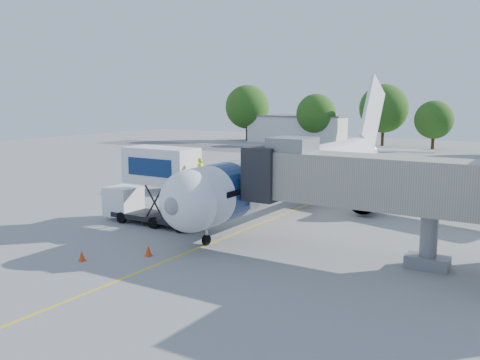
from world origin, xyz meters
The scene contains 14 objects.
ground centered at (0.00, 0.00, 0.00)m, with size 160.00×160.00×0.00m, color gray.
guidance_line centered at (0.00, 0.00, 0.01)m, with size 0.15×70.00×0.01m, color yellow.
taxiway_strip centered at (0.00, 42.00, 0.00)m, with size 120.00×10.00×0.01m, color #59595B.
aircraft centered at (0.00, 4.12, 2.95)m, with size 34.17×37.73×11.35m.
jet_bridge centered at (7.99, -7.00, 4.34)m, with size 13.90×3.20×6.60m.
catering_hiloader centered at (-6.26, -7.00, 2.76)m, with size 8.53×2.44×5.50m.
ground_tug centered at (-0.90, -17.51, 0.70)m, with size 3.74×2.76×1.34m.
safety_cone_a centered at (-1.49, -13.08, 0.31)m, with size 0.41×0.41×0.65m.
safety_cone_b centered at (-3.99, -15.71, 0.29)m, with size 0.38×0.38×0.60m.
outbuilding_left centered at (-28.00, 60.00, 2.66)m, with size 18.40×8.40×5.30m.
tree_a centered at (-38.20, 57.93, 6.82)m, with size 8.81×8.81×11.23m.
tree_b centered at (-22.66, 57.13, 5.72)m, with size 7.40×7.40×9.43m.
tree_c centered at (-11.12, 60.85, 6.77)m, with size 8.75×8.75×11.16m.
tree_d centered at (-1.93, 59.25, 5.02)m, with size 6.50×6.50×8.28m.
Camera 1 is at (18.54, -35.17, 9.01)m, focal length 40.00 mm.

